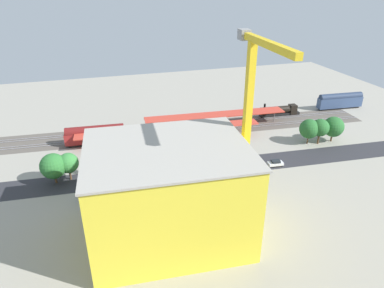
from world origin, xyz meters
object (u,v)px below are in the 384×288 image
Objects in this scene: platform_canopy_far at (216,115)px; parked_car_3 at (186,176)px; street_tree_0 at (320,128)px; construction_building at (169,194)px; street_tree_2 at (68,163)px; parked_car_0 at (275,163)px; street_tree_4 at (333,127)px; street_tree_5 at (169,146)px; freight_coach_far at (95,134)px; tower_crane at (250,118)px; platform_canopy_near at (170,129)px; parked_car_2 at (216,172)px; locomotive at (280,111)px; street_tree_3 at (53,166)px; traffic_light at (121,156)px; street_tree_1 at (309,129)px; passenger_coach at (340,100)px; parked_car_1 at (247,167)px; box_truck_0 at (106,190)px.

parked_car_3 is (18.89, 29.92, -3.48)m from platform_canopy_far.
street_tree_0 reaches higher than parked_car_3.
construction_building is 33.57m from street_tree_2.
platform_canopy_far is 11.21× the size of parked_car_3.
parked_car_0 is at bearing 24.39° from street_tree_0.
street_tree_4 is 51.68m from street_tree_5.
tower_crane is at bearing 124.68° from freight_coach_far.
parked_car_2 is (-6.67, 22.88, -3.40)m from platform_canopy_near.
platform_canopy_far is 6.04× the size of street_tree_4.
freight_coach_far is 2.27× the size of street_tree_4.
construction_building is (-12.24, 46.71, 6.30)m from freight_coach_far.
platform_canopy_near is 3.68× the size of locomotive.
street_tree_3 reaches higher than traffic_light.
street_tree_1 is (-16.29, -9.76, 4.15)m from parked_car_0.
platform_canopy_near is at bearing 166.92° from freight_coach_far.
passenger_coach is 4.23× the size of parked_car_3.
traffic_light is (12.96, 0.15, -1.02)m from street_tree_5.
parked_car_3 is at bearing 57.72° from platform_canopy_far.
locomotive is 1.95× the size of street_tree_3.
tower_crane reaches higher than construction_building.
passenger_coach is at bearing -176.35° from platform_canopy_far.
locomotive is 1.93× the size of street_tree_0.
platform_canopy_near is at bearing -18.44° from street_tree_1.
street_tree_1 reaches higher than parked_car_0.
locomotive is 2.23× the size of traffic_light.
street_tree_0 is at bearing 4.00° from street_tree_4.
street_tree_3 is at bearing 1.49° from street_tree_1.
street_tree_1 is (4.07, 23.99, 3.12)m from locomotive.
locomotive is 0.85× the size of freight_coach_far.
street_tree_0 is at bearing 43.02° from passenger_coach.
parked_car_1 is 0.62× the size of traffic_light.
street_tree_2 is at bearing -10.48° from parked_car_1.
passenger_coach is 97.83m from box_truck_0.
street_tree_3 is at bearing 0.91° from street_tree_4.
passenger_coach is 0.63× the size of construction_building.
parked_car_2 is at bearing 27.89° from passenger_coach.
parked_car_2 is 0.62× the size of street_tree_2.
street_tree_4 reaches higher than parked_car_3.
street_tree_1 reaches higher than freight_coach_far.
platform_canopy_far is 55.23m from street_tree_3.
street_tree_2 is at bearing -9.16° from parked_car_0.
passenger_coach is 102.40m from street_tree_2.
street_tree_1 is at bearing -178.87° from traffic_light.
construction_building reaches higher than passenger_coach.
street_tree_2 reaches higher than box_truck_0.
street_tree_4 is (-40.57, -23.88, -16.52)m from tower_crane.
street_tree_1 is (-32.46, -24.50, -16.46)m from tower_crane.
platform_canopy_far is 6.68× the size of street_tree_2.
construction_building is (9.86, 41.57, 5.14)m from platform_canopy_near.
street_tree_4 reaches higher than platform_canopy_near.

